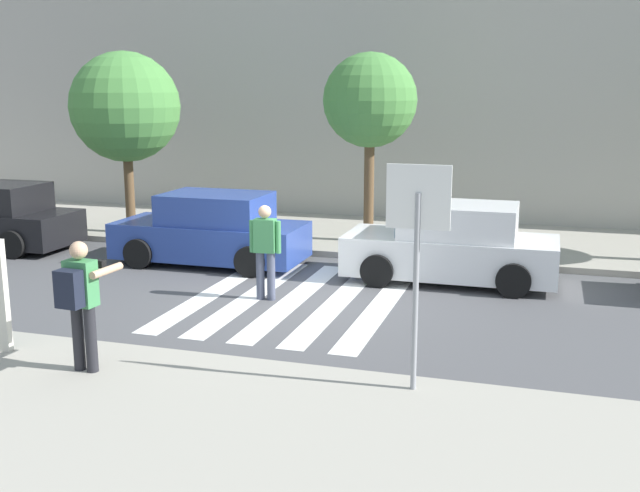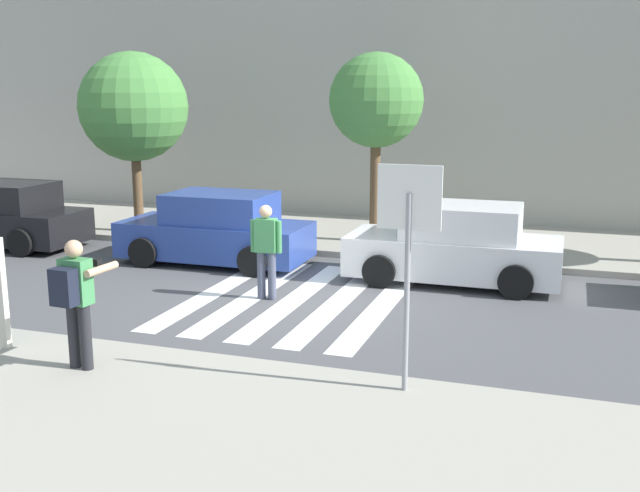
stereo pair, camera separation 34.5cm
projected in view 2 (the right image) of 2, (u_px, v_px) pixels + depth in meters
ground_plane at (292, 301)px, 13.43m from camera, size 120.00×120.00×0.00m
sidewalk_near at (78, 456)px, 7.67m from camera, size 60.00×6.00×0.14m
sidewalk_far at (375, 236)px, 18.98m from camera, size 60.00×4.80×0.14m
building_facade_far at (414, 80)px, 22.24m from camera, size 56.00×4.00×7.94m
crosswalk_stripe_0 at (216, 291)px, 14.11m from camera, size 0.44×5.20×0.01m
crosswalk_stripe_1 at (255, 294)px, 13.86m from camera, size 0.44×5.20×0.01m
crosswalk_stripe_2 at (296, 298)px, 13.61m from camera, size 0.44×5.20×0.01m
crosswalk_stripe_3 at (338, 302)px, 13.36m from camera, size 0.44×5.20×0.01m
crosswalk_stripe_4 at (381, 306)px, 13.11m from camera, size 0.44×5.20×0.01m
stop_sign at (409, 228)px, 8.75m from camera, size 0.76×0.08×2.76m
photographer_with_backpack at (75, 293)px, 9.63m from camera, size 0.62×0.87×1.72m
pedestrian_crossing at (266, 247)px, 13.39m from camera, size 0.58×0.27×1.72m
parked_car_black at (2, 216)px, 18.01m from camera, size 4.10×1.92×1.55m
parked_car_blue at (217, 230)px, 16.22m from camera, size 4.10×1.92×1.55m
parked_car_white at (455, 246)px, 14.61m from camera, size 4.10×1.92×1.55m
street_tree_west at (133, 107)px, 18.57m from camera, size 2.71×2.71×4.51m
street_tree_center at (376, 101)px, 17.30m from camera, size 2.20×2.20×4.43m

